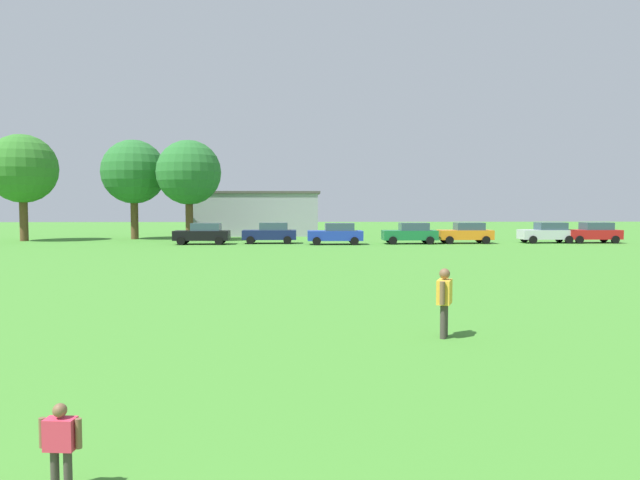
{
  "coord_description": "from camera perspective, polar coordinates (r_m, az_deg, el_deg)",
  "views": [
    {
      "loc": [
        3.14,
        -1.88,
        3.02
      ],
      "look_at": [
        3.53,
        9.83,
        2.35
      ],
      "focal_mm": 33.13,
      "sensor_mm": 36.0,
      "label": 1
    }
  ],
  "objects": [
    {
      "name": "parked_car_green_3",
      "position": [
        47.57,
        8.74,
        0.66
      ],
      "size": [
        4.3,
        2.02,
        1.68
      ],
      "rotation": [
        0.0,
        0.0,
        3.14
      ],
      "color": "#196B38",
      "rests_on": "ground"
    },
    {
      "name": "tree_far_left",
      "position": [
        56.93,
        -26.81,
        6.14
      ],
      "size": [
        5.88,
        5.88,
        9.16
      ],
      "color": "brown",
      "rests_on": "ground"
    },
    {
      "name": "adult_bystander",
      "position": [
        13.85,
        11.92,
        -5.37
      ],
      "size": [
        0.47,
        0.71,
        1.6
      ],
      "rotation": [
        0.0,
        0.0,
        4.33
      ],
      "color": "#3F3833",
      "rests_on": "ground"
    },
    {
      "name": "house_left",
      "position": [
        61.43,
        -6.27,
        2.57
      ],
      "size": [
        13.28,
        6.83,
        4.49
      ],
      "color": "#9999A3",
      "rests_on": "ground"
    },
    {
      "name": "ground_plane",
      "position": [
        32.17,
        -7.47,
        -2.11
      ],
      "size": [
        160.0,
        160.0,
        0.0
      ],
      "primitive_type": "plane",
      "color": "#42842D"
    },
    {
      "name": "tree_far_right",
      "position": [
        52.81,
        -12.56,
        6.35
      ],
      "size": [
        5.61,
        5.61,
        8.74
      ],
      "color": "brown",
      "rests_on": "ground"
    },
    {
      "name": "parked_car_silver_5",
      "position": [
        51.6,
        21.12,
        0.68
      ],
      "size": [
        4.3,
        2.02,
        1.68
      ],
      "rotation": [
        0.0,
        0.0,
        3.14
      ],
      "color": "silver",
      "rests_on": "ground"
    },
    {
      "name": "child_kite_flyer",
      "position": [
        7.06,
        -23.77,
        -17.28
      ],
      "size": [
        0.46,
        0.2,
        0.96
      ],
      "rotation": [
        0.0,
        0.0,
        -0.09
      ],
      "color": "#3F3833",
      "rests_on": "ground"
    },
    {
      "name": "parked_car_black_0",
      "position": [
        47.34,
        -11.24,
        0.62
      ],
      "size": [
        4.3,
        2.02,
        1.68
      ],
      "rotation": [
        0.0,
        0.0,
        3.14
      ],
      "color": "black",
      "rests_on": "ground"
    },
    {
      "name": "parked_car_red_6",
      "position": [
        53.1,
        24.88,
        0.66
      ],
      "size": [
        4.3,
        2.02,
        1.68
      ],
      "rotation": [
        0.0,
        0.0,
        3.14
      ],
      "color": "red",
      "rests_on": "ground"
    },
    {
      "name": "tree_center",
      "position": [
        56.41,
        -17.55,
        6.27
      ],
      "size": [
        5.79,
        5.79,
        9.02
      ],
      "color": "brown",
      "rests_on": "ground"
    },
    {
      "name": "parked_car_navy_1",
      "position": [
        47.69,
        -4.8,
        0.69
      ],
      "size": [
        4.3,
        2.02,
        1.68
      ],
      "rotation": [
        0.0,
        0.0,
        3.14
      ],
      "color": "#141E4C",
      "rests_on": "ground"
    },
    {
      "name": "parked_car_orange_4",
      "position": [
        49.04,
        13.9,
        0.68
      ],
      "size": [
        4.3,
        2.02,
        1.68
      ],
      "rotation": [
        0.0,
        0.0,
        3.14
      ],
      "color": "orange",
      "rests_on": "ground"
    },
    {
      "name": "parked_car_blue_2",
      "position": [
        46.27,
        1.56,
        0.62
      ],
      "size": [
        4.3,
        2.02,
        1.68
      ],
      "rotation": [
        0.0,
        0.0,
        3.14
      ],
      "color": "#1E38AD",
      "rests_on": "ground"
    }
  ]
}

